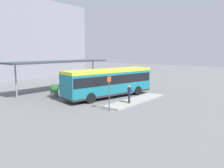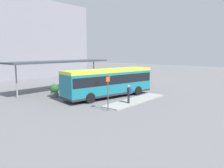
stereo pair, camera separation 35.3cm
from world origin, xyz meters
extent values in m
plane|color=slate|center=(0.00, 0.00, 0.00)|extent=(120.00, 120.00, 0.00)
cube|color=#9E9E99|center=(0.20, -3.29, 0.06)|extent=(8.12, 1.80, 0.12)
cube|color=#197284|center=(0.00, 0.00, 1.66)|extent=(10.46, 4.43, 2.63)
cube|color=#C6DB33|center=(0.00, 0.00, 2.83)|extent=(10.49, 4.45, 0.30)
cube|color=black|center=(0.00, 0.00, 1.98)|extent=(10.27, 4.41, 0.92)
cube|color=black|center=(4.97, -0.99, 1.98)|extent=(0.53, 2.25, 1.01)
cube|color=#28282B|center=(0.00, 0.00, 0.45)|extent=(10.48, 4.44, 0.20)
cylinder|color=black|center=(3.33, 0.55, 0.50)|extent=(1.03, 0.47, 0.99)
cylinder|color=black|center=(2.86, -1.78, 0.50)|extent=(1.03, 0.47, 0.99)
cylinder|color=black|center=(-2.86, 1.78, 0.50)|extent=(1.03, 0.47, 0.99)
cylinder|color=black|center=(-3.33, -0.55, 0.50)|extent=(1.03, 0.47, 0.99)
cylinder|color=#232328|center=(-1.48, -3.59, 0.52)|extent=(0.15, 0.15, 0.81)
cylinder|color=#232328|center=(-1.31, -3.53, 0.52)|extent=(0.15, 0.15, 0.81)
cube|color=black|center=(-1.39, -3.56, 1.23)|extent=(0.45, 0.34, 0.61)
cube|color=#234CA3|center=(-1.33, -3.75, 1.26)|extent=(0.35, 0.28, 0.46)
sphere|color=tan|center=(-1.39, -3.56, 1.67)|extent=(0.22, 0.22, 0.22)
torus|color=black|center=(7.47, 4.04, 0.35)|extent=(0.11, 0.71, 0.71)
torus|color=black|center=(7.38, 4.99, 0.35)|extent=(0.11, 0.71, 0.71)
cylinder|color=#287F3D|center=(7.42, 4.51, 0.58)|extent=(0.11, 0.75, 0.04)
cylinder|color=#287F3D|center=(7.41, 4.68, 0.52)|extent=(0.04, 0.04, 0.35)
cube|color=black|center=(7.41, 4.68, 0.69)|extent=(0.09, 0.19, 0.04)
cylinder|color=#287F3D|center=(7.46, 4.13, 0.66)|extent=(0.48, 0.08, 0.03)
torus|color=black|center=(7.38, 5.85, 0.37)|extent=(0.08, 0.75, 0.75)
torus|color=black|center=(7.33, 4.84, 0.37)|extent=(0.08, 0.75, 0.75)
cylinder|color=gold|center=(7.35, 5.35, 0.61)|extent=(0.07, 0.79, 0.04)
cylinder|color=gold|center=(7.35, 5.16, 0.55)|extent=(0.04, 0.04, 0.37)
cube|color=black|center=(7.35, 5.16, 0.74)|extent=(0.08, 0.18, 0.04)
cylinder|color=gold|center=(7.37, 5.75, 0.70)|extent=(0.48, 0.05, 0.03)
cube|color=#383D47|center=(-0.79, 7.07, 3.61)|extent=(13.41, 3.27, 0.18)
cylinder|color=gray|center=(-6.49, 7.07, 1.76)|extent=(0.16, 0.16, 3.52)
cylinder|color=gray|center=(4.91, 7.07, 1.76)|extent=(0.16, 0.16, 3.52)
cylinder|color=slate|center=(-1.07, 4.09, 0.32)|extent=(0.80, 0.80, 0.64)
sphere|color=#337F38|center=(-1.07, 4.09, 0.98)|extent=(0.92, 0.92, 0.92)
cylinder|color=slate|center=(-3.74, 4.39, 0.28)|extent=(0.84, 0.84, 0.55)
sphere|color=#235B28|center=(-3.74, 4.39, 0.92)|extent=(0.97, 0.97, 0.97)
cylinder|color=#4C4C51|center=(-4.28, -3.58, 1.20)|extent=(0.08, 0.08, 2.40)
cube|color=#D84C19|center=(-4.28, -3.58, 2.60)|extent=(0.44, 0.03, 0.40)
cube|color=gray|center=(4.77, 28.77, 7.16)|extent=(24.49, 15.24, 14.32)
camera|label=1|loc=(-17.55, -14.62, 4.71)|focal=35.00mm
camera|label=2|loc=(-17.33, -14.89, 4.71)|focal=35.00mm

